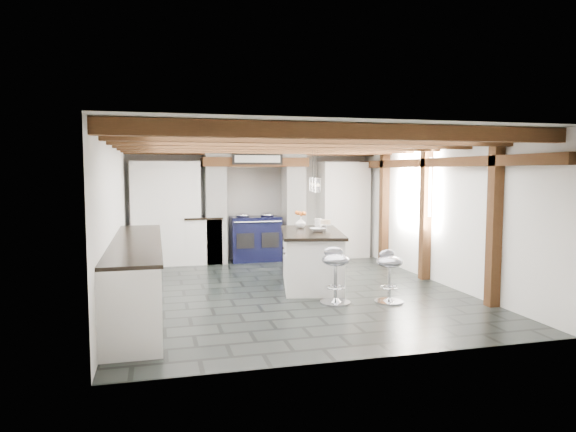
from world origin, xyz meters
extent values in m
plane|color=black|center=(0.00, 0.00, 0.00)|extent=(6.00, 6.00, 0.00)
plane|color=white|center=(0.00, 3.00, 1.15)|extent=(5.00, 0.00, 5.00)
plane|color=white|center=(-2.50, 0.00, 1.15)|extent=(0.00, 6.00, 6.00)
plane|color=white|center=(2.50, 0.00, 1.15)|extent=(0.00, 6.00, 6.00)
plane|color=white|center=(0.00, 0.00, 2.30)|extent=(6.00, 6.00, 0.00)
cube|color=white|center=(-0.80, 2.70, 0.95)|extent=(0.40, 0.60, 1.90)
cube|color=white|center=(0.80, 2.70, 0.95)|extent=(0.40, 0.60, 1.90)
cube|color=#4D2C16|center=(0.00, 2.70, 1.99)|extent=(2.10, 0.65, 0.18)
cube|color=white|center=(0.00, 2.70, 2.15)|extent=(2.00, 0.60, 0.31)
cube|color=black|center=(0.00, 2.38, 2.05)|extent=(1.00, 0.03, 0.22)
cube|color=silver|center=(0.00, 2.36, 2.05)|extent=(0.90, 0.01, 0.14)
cube|color=white|center=(-1.75, 2.70, 1.00)|extent=(1.30, 0.58, 2.00)
cube|color=white|center=(1.90, 2.70, 1.00)|extent=(1.00, 0.58, 2.00)
cube|color=white|center=(-2.20, -0.60, 0.44)|extent=(0.60, 3.80, 0.88)
cube|color=black|center=(-2.20, -0.60, 0.90)|extent=(0.64, 3.80, 0.04)
cube|color=white|center=(-1.05, 2.70, 0.44)|extent=(0.70, 0.60, 0.88)
cube|color=black|center=(-1.05, 2.70, 0.90)|extent=(0.74, 0.64, 0.04)
cube|color=#4D2C16|center=(2.42, 0.00, 1.95)|extent=(0.15, 5.80, 0.14)
plane|color=white|center=(2.48, 0.60, 1.55)|extent=(0.00, 0.90, 0.90)
cube|color=#4D2C16|center=(0.00, -2.60, 2.21)|extent=(5.00, 0.16, 0.16)
cube|color=#4D2C16|center=(0.00, -1.73, 2.21)|extent=(5.00, 0.16, 0.16)
cube|color=#4D2C16|center=(0.00, -0.87, 2.21)|extent=(5.00, 0.16, 0.16)
cube|color=#4D2C16|center=(0.00, 0.00, 2.21)|extent=(5.00, 0.16, 0.16)
cube|color=#4D2C16|center=(0.00, 0.87, 2.21)|extent=(5.00, 0.16, 0.16)
cube|color=#4D2C16|center=(0.00, 1.73, 2.21)|extent=(5.00, 0.16, 0.16)
cube|color=#4D2C16|center=(0.00, 2.60, 2.21)|extent=(5.00, 0.16, 0.16)
cube|color=#4D2C16|center=(2.42, -1.60, 1.15)|extent=(0.15, 0.15, 2.30)
cube|color=#4D2C16|center=(2.42, 0.20, 1.15)|extent=(0.15, 0.15, 2.30)
cube|color=#4D2C16|center=(2.42, 1.80, 1.15)|extent=(0.15, 0.15, 2.30)
cylinder|color=black|center=(0.45, -0.05, 1.93)|extent=(0.01, 0.01, 0.56)
cylinder|color=white|center=(0.45, -0.05, 1.60)|extent=(0.09, 0.09, 0.22)
cylinder|color=black|center=(0.50, 0.25, 1.93)|extent=(0.01, 0.01, 0.56)
cylinder|color=white|center=(0.50, 0.25, 1.60)|extent=(0.09, 0.09, 0.22)
cylinder|color=black|center=(0.55, 0.55, 1.93)|extent=(0.01, 0.01, 0.56)
cylinder|color=white|center=(0.55, 0.55, 1.60)|extent=(0.09, 0.09, 0.22)
cube|color=black|center=(0.00, 2.68, 0.45)|extent=(1.00, 0.60, 0.90)
ellipsoid|color=silver|center=(-0.25, 2.68, 0.93)|extent=(0.28, 0.28, 0.11)
ellipsoid|color=silver|center=(0.25, 2.68, 0.93)|extent=(0.28, 0.28, 0.11)
cylinder|color=silver|center=(0.00, 2.36, 0.82)|extent=(0.95, 0.03, 0.03)
cube|color=black|center=(-0.25, 2.38, 0.45)|extent=(0.35, 0.02, 0.30)
cube|color=black|center=(0.25, 2.38, 0.45)|extent=(0.35, 0.02, 0.30)
cube|color=white|center=(0.43, 0.21, 0.41)|extent=(1.18, 1.82, 0.82)
cube|color=black|center=(0.43, 0.21, 0.85)|extent=(1.27, 1.91, 0.05)
imported|color=white|center=(0.39, 0.70, 0.96)|extent=(0.20, 0.20, 0.18)
ellipsoid|color=orange|center=(0.39, 0.70, 1.10)|extent=(0.19, 0.19, 0.11)
cylinder|color=white|center=(0.64, 0.50, 0.95)|extent=(0.11, 0.11, 0.17)
imported|color=white|center=(0.50, 0.10, 0.90)|extent=(0.29, 0.29, 0.06)
cylinder|color=white|center=(0.67, 0.20, 0.92)|extent=(0.05, 0.05, 0.09)
cylinder|color=white|center=(0.67, 0.20, 0.97)|extent=(0.21, 0.21, 0.01)
cylinder|color=tan|center=(0.67, 0.20, 1.01)|extent=(0.16, 0.16, 0.07)
cylinder|color=silver|center=(1.16, -1.09, 0.01)|extent=(0.39, 0.39, 0.03)
cone|color=silver|center=(1.16, -1.09, 0.05)|extent=(0.18, 0.18, 0.07)
cylinder|color=silver|center=(1.16, -1.09, 0.30)|extent=(0.04, 0.04, 0.49)
torus|color=silver|center=(1.16, -1.09, 0.21)|extent=(0.25, 0.25, 0.02)
ellipsoid|color=gray|center=(1.16, -1.09, 0.57)|extent=(0.42, 0.42, 0.16)
ellipsoid|color=gray|center=(1.14, -1.01, 0.66)|extent=(0.27, 0.15, 0.14)
cylinder|color=silver|center=(0.42, -0.95, 0.01)|extent=(0.42, 0.42, 0.03)
cone|color=silver|center=(0.42, -0.95, 0.06)|extent=(0.19, 0.19, 0.08)
cylinder|color=silver|center=(0.42, -0.95, 0.31)|extent=(0.05, 0.05, 0.52)
torus|color=silver|center=(0.42, -0.95, 0.23)|extent=(0.27, 0.27, 0.02)
ellipsoid|color=gray|center=(0.42, -0.95, 0.61)|extent=(0.44, 0.44, 0.17)
ellipsoid|color=gray|center=(0.44, -0.86, 0.70)|extent=(0.28, 0.15, 0.15)
camera|label=1|loc=(-1.94, -7.48, 1.81)|focal=32.00mm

